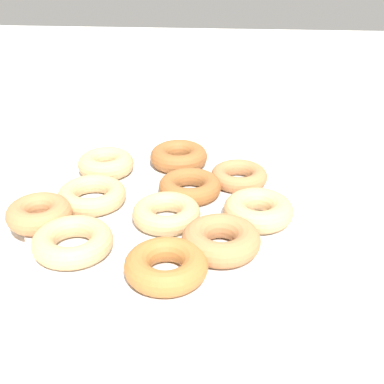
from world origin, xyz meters
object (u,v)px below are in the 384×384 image
Objects in this scene: donut_2 at (92,195)px; donut_7 at (258,210)px; donut_6 at (239,176)px; donut_3 at (169,213)px; donut_9 at (73,242)px; donut_4 at (106,164)px; donut_10 at (221,240)px; donut_1 at (166,266)px; donut_0 at (178,156)px; donut_5 at (39,214)px; donut_plate at (169,216)px; donut_8 at (190,187)px.

donut_7 is (0.03, 0.22, 0.00)m from donut_2.
donut_2 is at bearing -69.73° from donut_6.
donut_3 reaches higher than donut_6.
donut_6 is 0.87× the size of donut_9.
donut_2 is 1.10× the size of donut_4.
donut_6 is at bearing 172.70° from donut_10.
donut_10 is (0.07, -0.04, 0.00)m from donut_7.
donut_10 is (0.06, 0.07, 0.00)m from donut_3.
donut_1 is 1.02× the size of donut_7.
donut_2 is 0.21m from donut_6.
donut_0 is 1.02× the size of donut_3.
donut_7 reaches higher than donut_2.
donut_7 is (0.15, 0.11, 0.00)m from donut_0.
donut_6 is 0.91× the size of donut_7.
donut_5 is at bearing -41.19° from donut_0.
donut_plate is 4.43× the size of donut_4.
donut_3 reaches higher than donut_plate.
donut_7 reaches higher than donut_6.
donut_0 reaches higher than donut_2.
donut_8 is (0.04, -0.07, 0.00)m from donut_6.
donut_plate is 0.11m from donut_10.
donut_7 is at bearing 56.57° from donut_8.
donut_5 is at bearing -85.04° from donut_3.
donut_7 reaches higher than donut_8.
donut_0 is 1.07× the size of donut_5.
donut_plate is 4.04× the size of donut_1.
donut_2 reaches higher than donut_6.
donut_5 reaches higher than donut_3.
donut_2 and donut_8 have the same top height.
donut_1 is at bearing -47.87° from donut_10.
donut_plate is 0.14m from donut_9.
donut_1 is 0.99× the size of donut_10.
donut_1 reaches higher than donut_2.
donut_3 is at bearing 1.38° from donut_0.
donut_10 reaches higher than donut_3.
donut_5 is 0.27m from donut_7.
donut_10 is at bearing 39.60° from donut_plate.
donut_1 is at bearing 37.85° from donut_2.
donut_9 is (0.11, 0.00, 0.00)m from donut_2.
donut_6 is 0.08m from donut_8.
donut_4 is 0.96× the size of donut_8.
donut_2 is 1.06× the size of donut_8.
donut_3 is at bearing 94.96° from donut_5.
donut_0 is 0.96× the size of donut_2.
donut_5 is at bearing -44.65° from donut_2.
donut_0 is at bearing 107.67° from donut_4.
donut_5 is 0.20m from donut_8.
donut_3 is 0.16m from donut_5.
donut_5 is 0.93× the size of donut_7.
donut_plate is at bearing -27.18° from donut_8.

